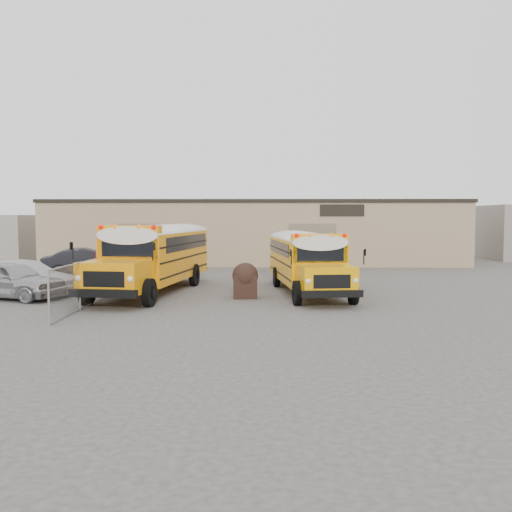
{
  "coord_description": "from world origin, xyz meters",
  "views": [
    {
      "loc": [
        0.97,
        -23.83,
        3.5
      ],
      "look_at": [
        0.41,
        3.36,
        1.6
      ],
      "focal_mm": 40.0,
      "sensor_mm": 36.0,
      "label": 1
    }
  ],
  "objects_px": {
    "car_dark": "(88,263)",
    "car_silver": "(11,280)",
    "school_bus_left": "(192,245)",
    "tarp_bundle": "(245,280)",
    "school_bus_right": "(287,249)",
    "car_white": "(26,277)"
  },
  "relations": [
    {
      "from": "school_bus_right",
      "to": "car_dark",
      "type": "xyz_separation_m",
      "value": [
        -11.46,
        0.37,
        -0.79
      ]
    },
    {
      "from": "tarp_bundle",
      "to": "car_dark",
      "type": "height_order",
      "value": "car_dark"
    },
    {
      "from": "school_bus_right",
      "to": "car_silver",
      "type": "height_order",
      "value": "school_bus_right"
    },
    {
      "from": "car_silver",
      "to": "school_bus_left",
      "type": "bearing_deg",
      "value": -16.09
    },
    {
      "from": "school_bus_right",
      "to": "car_white",
      "type": "relative_size",
      "value": 1.85
    },
    {
      "from": "school_bus_right",
      "to": "car_dark",
      "type": "distance_m",
      "value": 11.49
    },
    {
      "from": "tarp_bundle",
      "to": "car_dark",
      "type": "relative_size",
      "value": 0.3
    },
    {
      "from": "car_silver",
      "to": "car_white",
      "type": "bearing_deg",
      "value": 20.53
    },
    {
      "from": "car_dark",
      "to": "school_bus_left",
      "type": "bearing_deg",
      "value": -101.45
    },
    {
      "from": "school_bus_left",
      "to": "car_white",
      "type": "bearing_deg",
      "value": -130.53
    },
    {
      "from": "car_silver",
      "to": "car_white",
      "type": "distance_m",
      "value": 1.51
    },
    {
      "from": "school_bus_left",
      "to": "car_dark",
      "type": "bearing_deg",
      "value": -176.39
    },
    {
      "from": "school_bus_right",
      "to": "car_silver",
      "type": "distance_m",
      "value": 14.62
    },
    {
      "from": "school_bus_left",
      "to": "car_white",
      "type": "distance_m",
      "value": 10.07
    },
    {
      "from": "car_silver",
      "to": "car_dark",
      "type": "bearing_deg",
      "value": 15.97
    },
    {
      "from": "car_white",
      "to": "school_bus_right",
      "type": "bearing_deg",
      "value": -42.19
    },
    {
      "from": "car_white",
      "to": "car_dark",
      "type": "distance_m",
      "value": 7.25
    },
    {
      "from": "car_silver",
      "to": "car_dark",
      "type": "distance_m",
      "value": 8.75
    },
    {
      "from": "tarp_bundle",
      "to": "car_dark",
      "type": "bearing_deg",
      "value": 138.7
    },
    {
      "from": "car_dark",
      "to": "car_silver",
      "type": "bearing_deg",
      "value": 161.6
    },
    {
      "from": "tarp_bundle",
      "to": "car_silver",
      "type": "distance_m",
      "value": 9.91
    },
    {
      "from": "school_bus_right",
      "to": "car_silver",
      "type": "xyz_separation_m",
      "value": [
        -11.97,
        -8.37,
        -0.82
      ]
    }
  ]
}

